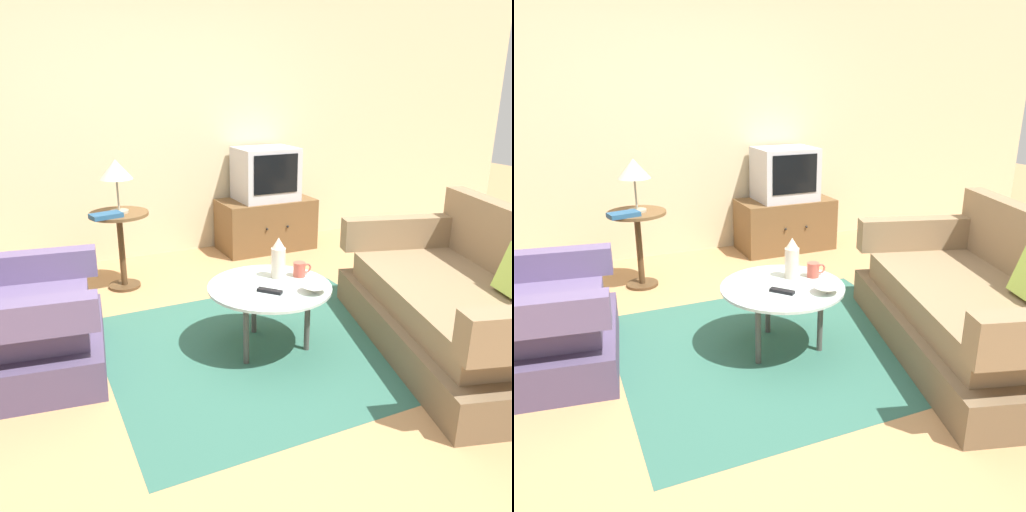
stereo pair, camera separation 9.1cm
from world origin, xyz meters
TOP-DOWN VIEW (x-y plane):
  - ground_plane at (0.00, 0.00)m, footprint 16.00×16.00m
  - back_wall at (0.00, 2.36)m, footprint 9.00×0.12m
  - area_rug at (0.13, 0.10)m, footprint 2.04×1.83m
  - armchair at (-1.32, 0.48)m, footprint 0.94×1.07m
  - couch at (1.27, -0.42)m, footprint 1.44×2.02m
  - coffee_table at (0.13, 0.10)m, footprint 0.78×0.78m
  - side_table at (-0.51, 1.55)m, footprint 0.48×0.48m
  - tv_stand at (1.04, 2.01)m, footprint 0.95×0.52m
  - television at (1.04, 2.02)m, footprint 0.58×0.47m
  - table_lamp at (-0.50, 1.55)m, footprint 0.26×0.26m
  - vase at (0.25, 0.21)m, footprint 0.09×0.09m
  - mug at (0.38, 0.16)m, footprint 0.13×0.08m
  - bowl at (0.33, -0.11)m, footprint 0.17×0.17m
  - tv_remote_dark at (0.08, 0.00)m, footprint 0.13×0.14m
  - book at (-0.63, 1.42)m, footprint 0.26×0.19m

SIDE VIEW (x-z plane):
  - ground_plane at x=0.00m, z-range 0.00..0.00m
  - area_rug at x=0.13m, z-range 0.00..0.00m
  - tv_stand at x=1.04m, z-range 0.00..0.51m
  - couch at x=1.27m, z-range -0.15..0.72m
  - armchair at x=-1.32m, z-range -0.15..0.77m
  - coffee_table at x=0.13m, z-range 0.18..0.61m
  - tv_remote_dark at x=0.08m, z-range 0.43..0.45m
  - bowl at x=0.33m, z-range 0.43..0.48m
  - side_table at x=-0.51m, z-range 0.14..0.78m
  - mug at x=0.38m, z-range 0.43..0.53m
  - vase at x=0.25m, z-range 0.43..0.70m
  - book at x=-0.63m, z-range 0.64..0.68m
  - television at x=1.04m, z-range 0.51..1.03m
  - table_lamp at x=-0.50m, z-range 0.77..1.19m
  - back_wall at x=0.00m, z-range 0.00..2.70m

